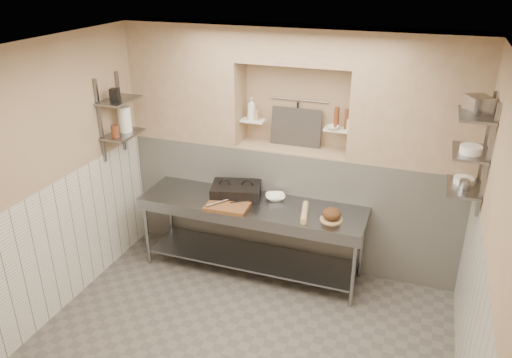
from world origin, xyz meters
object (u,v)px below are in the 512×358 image
at_px(bowl_alcove, 333,127).
at_px(mixing_bowl, 275,197).
at_px(rolling_pin, 305,212).
at_px(bottle_soap, 252,108).
at_px(panini_press, 236,191).
at_px(cutting_board, 228,206).
at_px(jug_left, 125,119).
at_px(bread_loaf, 332,214).
at_px(prep_table, 251,224).

bearing_deg(bowl_alcove, mixing_bowl, -150.18).
bearing_deg(rolling_pin, mixing_bowl, 147.76).
relative_size(mixing_bowl, bottle_soap, 0.86).
xyz_separation_m(panini_press, cutting_board, (0.02, -0.30, -0.06)).
height_order(bottle_soap, jug_left, bottle_soap).
xyz_separation_m(rolling_pin, bread_loaf, (0.30, -0.01, 0.04)).
height_order(mixing_bowl, rolling_pin, rolling_pin).
relative_size(rolling_pin, bottle_soap, 1.67).
distance_m(prep_table, jug_left, 1.89).
distance_m(bread_loaf, bowl_alcove, 0.98).
bearing_deg(prep_table, mixing_bowl, 41.88).
relative_size(cutting_board, rolling_pin, 1.07).
relative_size(prep_table, bread_loaf, 12.73).
bearing_deg(bowl_alcove, prep_table, -146.34).
bearing_deg(bowl_alcove, rolling_pin, -103.50).
height_order(mixing_bowl, bowl_alcove, bowl_alcove).
bearing_deg(rolling_pin, bread_loaf, -2.29).
relative_size(prep_table, bottle_soap, 9.84).
bearing_deg(mixing_bowl, bread_loaf, -21.04).
height_order(panini_press, bowl_alcove, bowl_alcove).
xyz_separation_m(cutting_board, bread_loaf, (1.15, 0.11, 0.05)).
distance_m(mixing_bowl, bottle_soap, 1.07).
xyz_separation_m(cutting_board, jug_left, (-1.31, 0.12, 0.84)).
bearing_deg(jug_left, panini_press, 7.73).
relative_size(prep_table, panini_press, 4.02).
relative_size(prep_table, mixing_bowl, 11.47).
xyz_separation_m(panini_press, bowl_alcove, (1.01, 0.40, 0.76)).
relative_size(bowl_alcove, jug_left, 0.47).
distance_m(bread_loaf, bottle_soap, 1.57).
bearing_deg(prep_table, bottle_soap, 109.50).
xyz_separation_m(prep_table, jug_left, (-1.52, -0.06, 1.12)).
bearing_deg(panini_press, mixing_bowl, -4.05).
height_order(cutting_board, mixing_bowl, mixing_bowl).
distance_m(bread_loaf, jug_left, 2.58).
distance_m(mixing_bowl, rolling_pin, 0.49).
xyz_separation_m(rolling_pin, bottle_soap, (-0.84, 0.63, 0.91)).
relative_size(panini_press, bottle_soap, 2.44).
bearing_deg(mixing_bowl, prep_table, -138.12).
xyz_separation_m(panini_press, jug_left, (-1.29, -0.18, 0.78)).
xyz_separation_m(cutting_board, bottle_soap, (0.01, 0.75, 0.92)).
height_order(prep_table, bowl_alcove, bowl_alcove).
xyz_separation_m(prep_table, bread_loaf, (0.94, -0.07, 0.33)).
height_order(panini_press, cutting_board, panini_press).
xyz_separation_m(bread_loaf, jug_left, (-2.46, 0.01, 0.78)).
relative_size(bottle_soap, jug_left, 0.90).
bearing_deg(cutting_board, jug_left, 174.61).
distance_m(bowl_alcove, jug_left, 2.37).
height_order(prep_table, panini_press, panini_press).
height_order(prep_table, jug_left, jug_left).
bearing_deg(cutting_board, mixing_bowl, 41.54).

